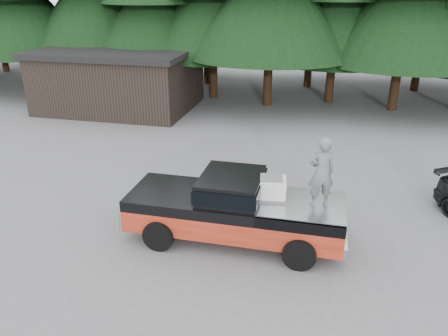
% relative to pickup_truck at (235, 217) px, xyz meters
% --- Properties ---
extents(ground, '(120.00, 120.00, 0.00)m').
position_rel_pickup_truck_xyz_m(ground, '(-0.22, 0.20, -0.67)').
color(ground, '#525355').
rests_on(ground, ground).
extents(pickup_truck, '(6.00, 2.04, 1.33)m').
position_rel_pickup_truck_xyz_m(pickup_truck, '(0.00, 0.00, 0.00)').
color(pickup_truck, red).
rests_on(pickup_truck, ground).
extents(truck_cab, '(1.66, 1.90, 0.59)m').
position_rel_pickup_truck_xyz_m(truck_cab, '(-0.10, -0.00, 0.96)').
color(truck_cab, black).
rests_on(truck_cab, pickup_truck).
extents(air_compressor, '(0.85, 0.74, 0.53)m').
position_rel_pickup_truck_xyz_m(air_compressor, '(0.94, 0.12, 0.93)').
color(air_compressor, silver).
rests_on(air_compressor, pickup_truck).
extents(man_on_bed, '(0.79, 0.65, 1.85)m').
position_rel_pickup_truck_xyz_m(man_on_bed, '(2.20, -0.05, 1.59)').
color(man_on_bed, '#565A5E').
rests_on(man_on_bed, pickup_truck).
extents(utility_building, '(8.40, 6.40, 3.30)m').
position_rel_pickup_truck_xyz_m(utility_building, '(-9.22, 12.20, 1.00)').
color(utility_building, black).
rests_on(utility_building, ground).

